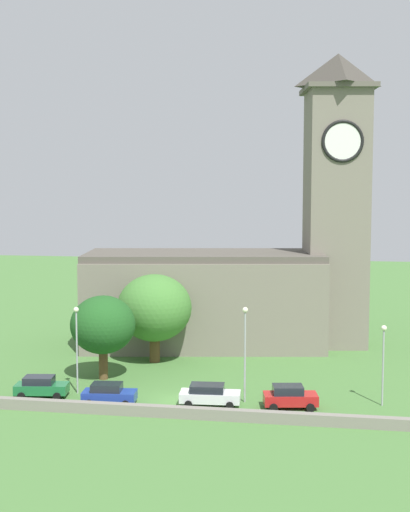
% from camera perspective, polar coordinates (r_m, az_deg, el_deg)
% --- Properties ---
extents(ground_plane, '(200.00, 200.00, 0.00)m').
position_cam_1_polar(ground_plane, '(70.43, 0.18, -8.30)').
color(ground_plane, '#477538').
extents(church, '(31.53, 15.54, 31.10)m').
position_cam_1_polar(church, '(74.64, 3.13, -1.11)').
color(church, slate).
rests_on(church, ground).
extents(quay_barrier, '(56.54, 0.70, 0.83)m').
position_cam_1_polar(quay_barrier, '(52.34, -3.24, -12.72)').
color(quay_barrier, gray).
rests_on(quay_barrier, ground).
extents(car_green, '(4.43, 2.55, 1.69)m').
position_cam_1_polar(car_green, '(58.50, -13.42, -10.46)').
color(car_green, '#1E6B38').
rests_on(car_green, ground).
extents(car_blue, '(4.33, 2.41, 1.66)m').
position_cam_1_polar(car_blue, '(55.59, -7.97, -11.22)').
color(car_blue, '#233D9E').
rests_on(car_blue, ground).
extents(car_white, '(4.82, 2.45, 1.63)m').
position_cam_1_polar(car_white, '(54.89, 0.36, -11.39)').
color(car_white, silver).
rests_on(car_white, ground).
extents(car_red, '(4.36, 2.70, 1.78)m').
position_cam_1_polar(car_red, '(54.52, 7.03, -11.48)').
color(car_red, red).
rests_on(car_red, ground).
extents(streetlamp_west_mid, '(0.44, 0.44, 7.23)m').
position_cam_1_polar(streetlamp_west_mid, '(57.88, -10.58, -6.54)').
color(streetlamp_west_mid, '#9EA0A5').
rests_on(streetlamp_west_mid, ground).
extents(streetlamp_central, '(0.44, 0.44, 7.63)m').
position_cam_1_polar(streetlamp_central, '(54.62, 3.33, -6.93)').
color(streetlamp_central, '#9EA0A5').
rests_on(streetlamp_central, ground).
extents(streetlamp_east_mid, '(0.44, 0.44, 6.36)m').
position_cam_1_polar(streetlamp_east_mid, '(55.59, 14.55, -7.65)').
color(streetlamp_east_mid, '#9EA0A5').
rests_on(streetlamp_east_mid, ground).
extents(tree_riverside_east, '(7.27, 7.27, 8.64)m').
position_cam_1_polar(tree_riverside_east, '(67.35, -4.21, -4.31)').
color(tree_riverside_east, brown).
rests_on(tree_riverside_east, ground).
extents(tree_churchyard, '(5.74, 5.74, 7.49)m').
position_cam_1_polar(tree_churchyard, '(61.84, -8.45, -5.67)').
color(tree_churchyard, brown).
rests_on(tree_churchyard, ground).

